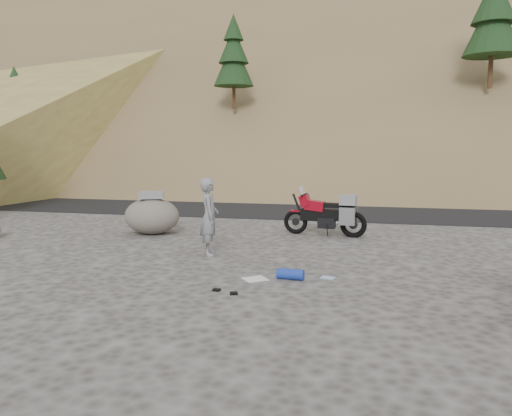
{
  "coord_description": "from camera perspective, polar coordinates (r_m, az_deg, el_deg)",
  "views": [
    {
      "loc": [
        2.58,
        -10.42,
        2.5
      ],
      "look_at": [
        0.06,
        0.84,
        1.0
      ],
      "focal_mm": 35.0,
      "sensor_mm": 36.0,
      "label": 1
    }
  ],
  "objects": [
    {
      "name": "boulder",
      "position": [
        14.11,
        -11.81,
        -0.84
      ],
      "size": [
        1.72,
        1.53,
        1.18
      ],
      "rotation": [
        0.0,
        0.0,
        0.16
      ],
      "color": "#57534B",
      "rests_on": "ground"
    },
    {
      "name": "man",
      "position": [
        11.37,
        -5.32,
        -5.33
      ],
      "size": [
        0.59,
        0.73,
        1.74
      ],
      "primitive_type": "imported",
      "rotation": [
        0.0,
        0.0,
        1.89
      ],
      "color": "gray",
      "rests_on": "ground"
    },
    {
      "name": "gear_glove_a",
      "position": [
        8.64,
        -4.52,
        -9.31
      ],
      "size": [
        0.13,
        0.1,
        0.04
      ],
      "primitive_type": "cube",
      "rotation": [
        0.0,
        0.0,
        -0.03
      ],
      "color": "black",
      "rests_on": "ground"
    },
    {
      "name": "hillside",
      "position": [
        52.08,
        9.95,
        16.77
      ],
      "size": [
        120.0,
        73.0,
        46.72
      ],
      "color": "brown",
      "rests_on": "ground"
    },
    {
      "name": "road",
      "position": [
        19.75,
        4.98,
        0.1
      ],
      "size": [
        120.0,
        7.0,
        0.05
      ],
      "primitive_type": "cube",
      "color": "black",
      "rests_on": "ground"
    },
    {
      "name": "gear_blue_mat",
      "position": [
        9.31,
        3.96,
        -7.55
      ],
      "size": [
        0.51,
        0.24,
        0.2
      ],
      "primitive_type": "cylinder",
      "rotation": [
        0.0,
        1.57,
        -0.08
      ],
      "color": "#1A369F",
      "rests_on": "ground"
    },
    {
      "name": "gear_glove_b",
      "position": [
        8.42,
        -2.56,
        -9.72
      ],
      "size": [
        0.15,
        0.13,
        0.04
      ],
      "primitive_type": "cube",
      "rotation": [
        0.0,
        0.0,
        0.34
      ],
      "color": "black",
      "rests_on": "ground"
    },
    {
      "name": "motorcycle",
      "position": [
        13.64,
        8.27,
        -0.76
      ],
      "size": [
        2.29,
        0.8,
        1.36
      ],
      "rotation": [
        0.0,
        0.0,
        -0.11
      ],
      "color": "black",
      "rests_on": "ground"
    },
    {
      "name": "gear_white_cloth",
      "position": [
        9.32,
        -0.1,
        -8.12
      ],
      "size": [
        0.54,
        0.53,
        0.01
      ],
      "primitive_type": "cube",
      "rotation": [
        0.0,
        0.0,
        0.65
      ],
      "color": "white",
      "rests_on": "ground"
    },
    {
      "name": "ground",
      "position": [
        11.03,
        -1.29,
        -5.71
      ],
      "size": [
        140.0,
        140.0,
        0.0
      ],
      "primitive_type": "plane",
      "color": "#413E3C",
      "rests_on": "ground"
    },
    {
      "name": "gear_blue_cloth",
      "position": [
        9.51,
        8.21,
        -7.89
      ],
      "size": [
        0.31,
        0.26,
        0.01
      ],
      "primitive_type": "cube",
      "rotation": [
        0.0,
        0.0,
        -0.33
      ],
      "color": "#9BBAF0",
      "rests_on": "ground"
    }
  ]
}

